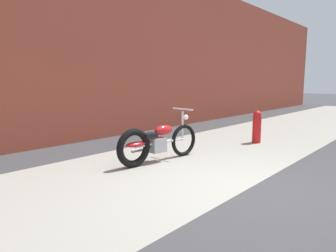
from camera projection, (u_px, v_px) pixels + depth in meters
ground_plane at (244, 192)px, 4.35m from camera, size 80.00×80.00×0.00m
sidewalk_slab at (156, 168)px, 5.50m from camera, size 36.00×3.50×0.01m
brick_building_wall at (55, 40)px, 7.40m from camera, size 36.00×0.50×5.17m
motorcycle_red at (154, 143)px, 5.87m from camera, size 2.00×0.60×1.03m
fire_hydrant at (257, 127)px, 7.79m from camera, size 0.22×0.22×0.84m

